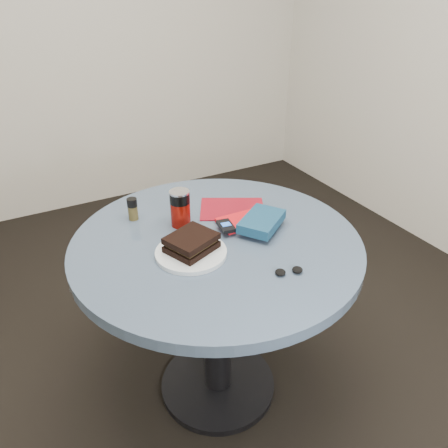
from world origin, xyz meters
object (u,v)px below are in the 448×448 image
table (217,277)px  soda_can (180,208)px  magazine (232,209)px  mp3_player (226,226)px  red_book (242,221)px  headphones (289,271)px  sandwich (191,243)px  pepper_grinder (133,209)px  novel (262,221)px  plate (191,253)px

table → soda_can: (-0.07, 0.15, 0.23)m
magazine → mp3_player: size_ratio=2.75×
red_book → headphones: (-0.03, -0.33, -0.00)m
soda_can → magazine: size_ratio=0.56×
sandwich → pepper_grinder: size_ratio=2.16×
mp3_player → headphones: bearing=-80.4°
novel → mp3_player: size_ratio=2.05×
soda_can → red_book: 0.23m
pepper_grinder → red_book: 0.40m
soda_can → novel: 0.29m
plate → sandwich: bearing=48.7°
magazine → plate: bearing=-114.3°
novel → headphones: 0.27m
plate → mp3_player: bearing=22.5°
soda_can → novel: bearing=-35.9°
pepper_grinder → novel: (0.37, -0.29, -0.01)m
table → mp3_player: size_ratio=11.31×
sandwich → soda_can: 0.19m
plate → soda_can: 0.21m
plate → sandwich: sandwich is taller
headphones → soda_can: bearing=111.6°
sandwich → plate: bearing=-131.3°
table → novel: size_ratio=5.52×
plate → magazine: (0.27, 0.21, -0.01)m
magazine → novel: bearing=-57.0°
headphones → red_book: bearing=85.3°
sandwich → novel: bearing=3.2°
headphones → magazine: bearing=83.4°
soda_can → magazine: 0.23m
plate → magazine: plate is taller
magazine → mp3_player: mp3_player is taller
sandwich → soda_can: (0.04, 0.19, 0.03)m
red_book → headphones: bearing=-94.1°
magazine → novel: size_ratio=1.34×
red_book → novel: novel is taller
sandwich → magazine: 0.33m
plate → headphones: (0.22, -0.24, 0.00)m
pepper_grinder → mp3_player: size_ratio=0.96×
red_book → sandwich: bearing=-159.6°
headphones → table: bearing=109.7°
soda_can → magazine: (0.22, 0.01, -0.07)m
table → soda_can: 0.28m
plate → mp3_player: mp3_player is taller
red_book → headphones: 0.33m
pepper_grinder → novel: bearing=-38.0°
pepper_grinder → mp3_player: 0.36m
novel → pepper_grinder: bearing=106.8°
sandwich → novel: (0.28, 0.02, -0.01)m
table → magazine: bearing=46.2°
sandwich → novel: sandwich is taller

